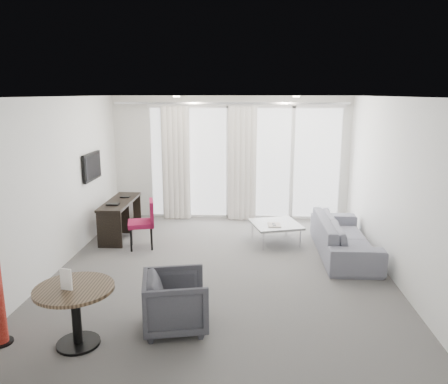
# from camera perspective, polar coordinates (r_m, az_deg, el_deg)

# --- Properties ---
(floor) EXTENTS (5.00, 6.00, 0.00)m
(floor) POSITION_cam_1_polar(r_m,az_deg,el_deg) (6.76, -0.31, -10.26)
(floor) COLOR #5A5755
(floor) RESTS_ON ground
(ceiling) EXTENTS (5.00, 6.00, 0.00)m
(ceiling) POSITION_cam_1_polar(r_m,az_deg,el_deg) (6.22, -0.34, 12.34)
(ceiling) COLOR white
(ceiling) RESTS_ON ground
(wall_left) EXTENTS (0.00, 6.00, 2.60)m
(wall_left) POSITION_cam_1_polar(r_m,az_deg,el_deg) (6.99, -21.24, 0.78)
(wall_left) COLOR silver
(wall_left) RESTS_ON ground
(wall_right) EXTENTS (0.00, 6.00, 2.60)m
(wall_right) POSITION_cam_1_polar(r_m,az_deg,el_deg) (6.69, 21.57, 0.25)
(wall_right) COLOR silver
(wall_right) RESTS_ON ground
(wall_front) EXTENTS (5.00, 0.00, 2.60)m
(wall_front) POSITION_cam_1_polar(r_m,az_deg,el_deg) (3.51, -3.55, -9.85)
(wall_front) COLOR silver
(wall_front) RESTS_ON ground
(window_panel) EXTENTS (4.00, 0.02, 2.38)m
(window_panel) POSITION_cam_1_polar(r_m,az_deg,el_deg) (9.31, 2.72, 3.82)
(window_panel) COLOR white
(window_panel) RESTS_ON ground
(window_frame) EXTENTS (4.10, 0.06, 2.44)m
(window_frame) POSITION_cam_1_polar(r_m,az_deg,el_deg) (9.30, 2.72, 3.81)
(window_frame) COLOR white
(window_frame) RESTS_ON ground
(curtain_left) EXTENTS (0.60, 0.20, 2.38)m
(curtain_left) POSITION_cam_1_polar(r_m,az_deg,el_deg) (9.28, -6.30, 3.73)
(curtain_left) COLOR silver
(curtain_left) RESTS_ON ground
(curtain_right) EXTENTS (0.60, 0.20, 2.38)m
(curtain_right) POSITION_cam_1_polar(r_m,az_deg,el_deg) (9.15, 2.40, 3.66)
(curtain_right) COLOR silver
(curtain_right) RESTS_ON ground
(curtain_track) EXTENTS (4.80, 0.04, 0.04)m
(curtain_track) POSITION_cam_1_polar(r_m,az_deg,el_deg) (9.04, 0.85, 11.53)
(curtain_track) COLOR #B2B2B7
(curtain_track) RESTS_ON ceiling
(downlight_a) EXTENTS (0.12, 0.12, 0.02)m
(downlight_a) POSITION_cam_1_polar(r_m,az_deg,el_deg) (7.92, -6.22, 12.29)
(downlight_a) COLOR #FFE0B2
(downlight_a) RESTS_ON ceiling
(downlight_b) EXTENTS (0.12, 0.12, 0.02)m
(downlight_b) POSITION_cam_1_polar(r_m,az_deg,el_deg) (7.85, 9.43, 12.19)
(downlight_b) COLOR #FFE0B2
(downlight_b) RESTS_ON ceiling
(desk) EXTENTS (0.45, 1.45, 0.68)m
(desk) POSITION_cam_1_polar(r_m,az_deg,el_deg) (8.48, -13.35, -3.37)
(desk) COLOR black
(desk) RESTS_ON floor
(tv) EXTENTS (0.05, 0.80, 0.50)m
(tv) POSITION_cam_1_polar(r_m,az_deg,el_deg) (8.28, -16.88, 3.21)
(tv) COLOR black
(tv) RESTS_ON wall_left
(desk_chair) EXTENTS (0.56, 0.54, 0.85)m
(desk_chair) POSITION_cam_1_polar(r_m,az_deg,el_deg) (7.73, -10.81, -4.16)
(desk_chair) COLOR maroon
(desk_chair) RESTS_ON floor
(round_table) EXTENTS (1.07, 1.07, 0.67)m
(round_table) POSITION_cam_1_polar(r_m,az_deg,el_deg) (5.07, -18.73, -15.12)
(round_table) COLOR #433222
(round_table) RESTS_ON floor
(menu_card) EXTENTS (0.13, 0.04, 0.23)m
(menu_card) POSITION_cam_1_polar(r_m,az_deg,el_deg) (4.87, -19.87, -11.33)
(menu_card) COLOR white
(menu_card) RESTS_ON round_table
(tub_armchair) EXTENTS (0.85, 0.84, 0.66)m
(tub_armchair) POSITION_cam_1_polar(r_m,az_deg,el_deg) (5.15, -6.34, -14.06)
(tub_armchair) COLOR #37373E
(tub_armchair) RESTS_ON floor
(coffee_table) EXTENTS (1.01, 1.01, 0.37)m
(coffee_table) POSITION_cam_1_polar(r_m,az_deg,el_deg) (7.97, 6.74, -5.33)
(coffee_table) COLOR gray
(coffee_table) RESTS_ON floor
(remote) EXTENTS (0.06, 0.17, 0.02)m
(remote) POSITION_cam_1_polar(r_m,az_deg,el_deg) (7.79, 6.53, -4.39)
(remote) COLOR black
(remote) RESTS_ON coffee_table
(magazine) EXTENTS (0.25, 0.31, 0.02)m
(magazine) POSITION_cam_1_polar(r_m,az_deg,el_deg) (7.79, 6.59, -4.38)
(magazine) COLOR gray
(magazine) RESTS_ON coffee_table
(sofa) EXTENTS (0.83, 2.11, 0.62)m
(sofa) POSITION_cam_1_polar(r_m,az_deg,el_deg) (7.59, 15.39, -5.64)
(sofa) COLOR slate
(sofa) RESTS_ON floor
(terrace_slab) EXTENTS (5.60, 3.00, 0.12)m
(terrace_slab) POSITION_cam_1_polar(r_m,az_deg,el_deg) (11.05, 2.76, -1.42)
(terrace_slab) COLOR #4D4D50
(terrace_slab) RESTS_ON ground
(rattan_chair_a) EXTENTS (0.74, 0.74, 0.91)m
(rattan_chair_a) POSITION_cam_1_polar(r_m,az_deg,el_deg) (11.07, 6.20, 1.28)
(rattan_chair_a) COLOR #513727
(rattan_chair_a) RESTS_ON terrace_slab
(rattan_chair_b) EXTENTS (0.66, 0.66, 0.91)m
(rattan_chair_b) POSITION_cam_1_polar(r_m,az_deg,el_deg) (11.15, 10.31, 1.24)
(rattan_chair_b) COLOR #513727
(rattan_chair_b) RESTS_ON terrace_slab
(rattan_table) EXTENTS (0.54, 0.54, 0.45)m
(rattan_table) POSITION_cam_1_polar(r_m,az_deg,el_deg) (10.81, 7.08, -0.28)
(rattan_table) COLOR #513727
(rattan_table) RESTS_ON terrace_slab
(balustrade) EXTENTS (5.50, 0.06, 1.05)m
(balustrade) POSITION_cam_1_polar(r_m,az_deg,el_deg) (12.35, 2.87, 2.75)
(balustrade) COLOR #B2B2B7
(balustrade) RESTS_ON terrace_slab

